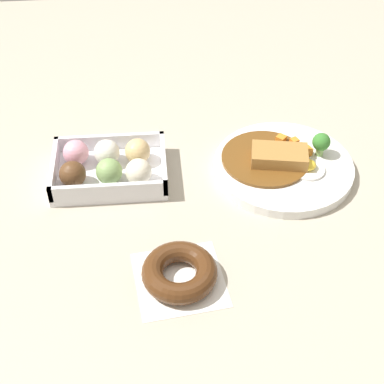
{
  "coord_description": "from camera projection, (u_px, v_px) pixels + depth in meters",
  "views": [
    {
      "loc": [
        0.07,
        0.76,
        0.7
      ],
      "look_at": [
        0.01,
        0.05,
        0.03
      ],
      "focal_mm": 54.32,
      "sensor_mm": 36.0,
      "label": 1
    }
  ],
  "objects": [
    {
      "name": "ground_plane",
      "position": [
        193.0,
        187.0,
        1.04
      ],
      "size": [
        1.6,
        1.6,
        0.0
      ],
      "primitive_type": "plane",
      "color": "#B2A893"
    },
    {
      "name": "curry_plate",
      "position": [
        283.0,
        164.0,
        1.06
      ],
      "size": [
        0.25,
        0.25,
        0.06
      ],
      "color": "white",
      "rests_on": "ground_plane"
    },
    {
      "name": "donut_box",
      "position": [
        108.0,
        166.0,
        1.04
      ],
      "size": [
        0.2,
        0.15,
        0.06
      ],
      "color": "white",
      "rests_on": "ground_plane"
    },
    {
      "name": "chocolate_ring_donut",
      "position": [
        180.0,
        273.0,
        0.87
      ],
      "size": [
        0.15,
        0.15,
        0.04
      ],
      "color": "white",
      "rests_on": "ground_plane"
    }
  ]
}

